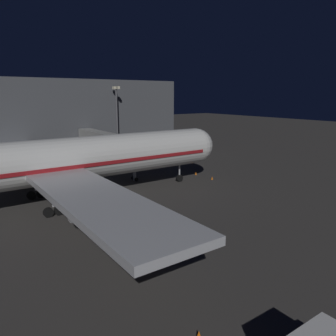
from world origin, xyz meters
name	(u,v)px	position (x,y,z in m)	size (l,w,h in m)	color
ground_plane	(121,193)	(0.00, 0.00, 0.00)	(320.00, 320.00, 0.00)	#383533
airliner_at_gate	(43,164)	(0.00, 11.01, 5.80)	(57.31, 58.24, 20.73)	silver
jet_bridge	(112,141)	(13.35, -5.32, 5.89)	(25.23, 3.40, 7.42)	#9E9E99
terminal_wall	(7,122)	(31.00, 9.57, 8.96)	(6.00, 80.00, 17.91)	#4C4F54
apron_floodlight_mast	(117,117)	(25.50, -12.48, 9.58)	(2.90, 0.50, 16.33)	#59595E
traffic_cone_nose_port	(212,178)	(-2.20, -16.67, 0.28)	(0.36, 0.36, 0.55)	orange
traffic_cone_nose_starboard	(196,173)	(2.20, -16.67, 0.28)	(0.36, 0.36, 0.55)	orange
traffic_cone_wingtip_svc_side	(199,335)	(-30.15, 10.21, 0.28)	(0.36, 0.36, 0.55)	orange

